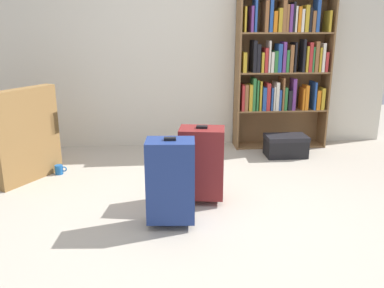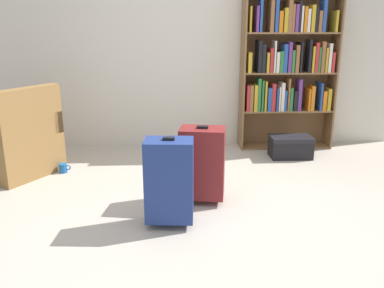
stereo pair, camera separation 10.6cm
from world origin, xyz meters
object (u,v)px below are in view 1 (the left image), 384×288
Objects in this scene: bookshelf at (282,65)px; mug at (59,170)px; armchair at (11,145)px; storage_box at (286,145)px; suitcase_navy_blue at (171,181)px; suitcase_dark_red at (202,163)px.

mug is (-2.51, -0.82, -0.96)m from bookshelf.
bookshelf is 1.88× the size of armchair.
storage_box is at bearing -93.65° from bookshelf.
armchair is 0.52m from mug.
storage_box is at bearing 48.82° from suitcase_navy_blue.
bookshelf reaches higher than storage_box.
mug is 1.65m from suitcase_navy_blue.
storage_box is at bearing 7.40° from armchair.
armchair is 1.45× the size of suitcase_dark_red.
bookshelf is at bearing 18.10° from mug.
bookshelf is 2.81m from mug.
bookshelf is at bearing 86.35° from storage_box.
armchair is 2.96m from storage_box.
suitcase_dark_red is at bearing 56.57° from suitcase_navy_blue.
suitcase_dark_red is (-1.13, -1.59, -0.66)m from bookshelf.
storage_box is (-0.03, -0.43, -0.88)m from bookshelf.
suitcase_dark_red is (-1.10, -1.16, 0.22)m from storage_box.
suitcase_dark_red is at bearing -23.07° from armchair.
armchair is 1.98m from suitcase_dark_red.
mug is (0.45, -0.01, -0.27)m from armchair.
suitcase_navy_blue is (1.55, -1.19, 0.04)m from armchair.
storage_box is at bearing 46.39° from suitcase_dark_red.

